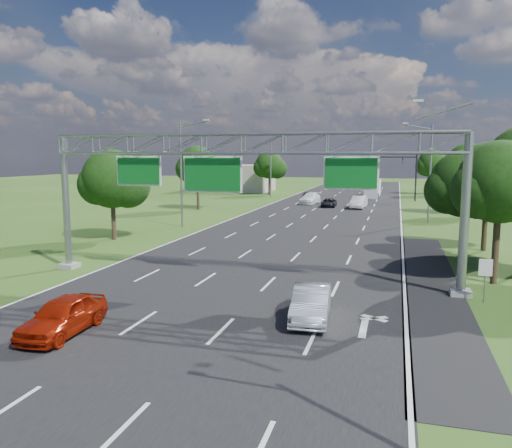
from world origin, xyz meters
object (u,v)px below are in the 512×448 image
(red_coupe, at_px, (63,316))
(silver_sedan, at_px, (311,303))
(regulatory_sign, at_px, (485,272))
(box_truck, at_px, (372,189))
(traffic_signal, at_px, (392,167))
(sign_gantry, at_px, (244,155))

(red_coupe, xyz_separation_m, silver_sedan, (8.99, 4.32, -0.03))
(regulatory_sign, relative_size, silver_sedan, 0.49)
(box_truck, bearing_deg, silver_sedan, -85.25)
(regulatory_sign, bearing_deg, traffic_signal, 95.20)
(sign_gantry, height_order, silver_sedan, sign_gantry)
(sign_gantry, distance_m, regulatory_sign, 13.25)
(regulatory_sign, xyz_separation_m, red_coupe, (-16.42, -8.88, -0.78))
(silver_sedan, distance_m, box_truck, 64.22)
(traffic_signal, bearing_deg, regulatory_sign, -84.80)
(sign_gantry, bearing_deg, traffic_signal, 82.32)
(red_coupe, bearing_deg, silver_sedan, 23.55)
(silver_sedan, bearing_deg, red_coupe, -159.41)
(silver_sedan, xyz_separation_m, box_truck, (-0.58, 64.22, 0.65))
(traffic_signal, bearing_deg, silver_sedan, -92.45)
(sign_gantry, bearing_deg, box_truck, 86.04)
(sign_gantry, bearing_deg, red_coupe, -113.70)
(regulatory_sign, distance_m, box_truck, 60.19)
(regulatory_sign, relative_size, red_coupe, 0.49)
(sign_gantry, distance_m, box_truck, 59.03)
(sign_gantry, height_order, box_truck, sign_gantry)
(sign_gantry, relative_size, silver_sedan, 5.49)
(red_coupe, height_order, box_truck, box_truck)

